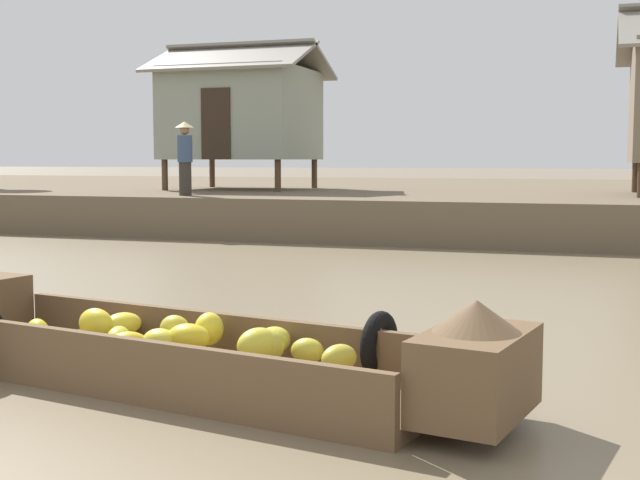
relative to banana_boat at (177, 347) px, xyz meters
name	(u,v)px	position (x,y,z in m)	size (l,w,h in m)	color
ground_plane	(346,279)	(-0.40, 5.92, -0.29)	(300.00, 300.00, 0.00)	#7A6B51
riverbank_strip	(481,201)	(-0.40, 20.43, 0.16)	(160.00, 20.00, 0.91)	brown
banana_boat	(177,347)	(0.00, 0.00, 0.00)	(5.44, 1.98, 0.85)	brown
stilt_house_left	(242,112)	(-6.24, 15.54, 2.71)	(4.29, 3.75, 3.94)	#4C3826
vendor_person	(185,154)	(-5.84, 11.42, 1.54)	(0.44, 0.44, 1.66)	#332D28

